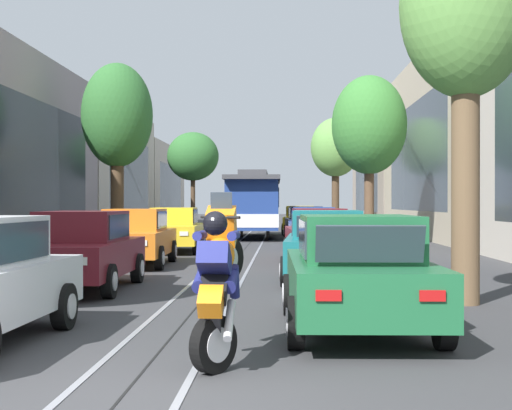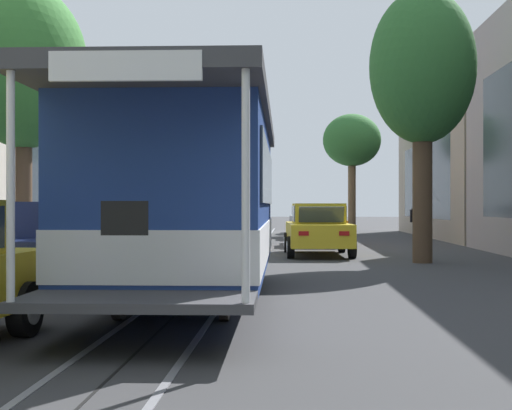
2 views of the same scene
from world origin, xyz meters
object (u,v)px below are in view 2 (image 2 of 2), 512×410
Objects in this scene: parked_car_orange_mid_left at (319,224)px; street_tree_kerb_left_near at (352,142)px; parked_car_maroon_mid_right at (176,226)px; pedestrian_on_left_pavement at (417,220)px; parked_car_white_near_left at (307,219)px; parked_car_maroon_second_left at (313,221)px; parked_car_yellow_fourth_left at (318,229)px; cable_car_trolley at (192,196)px; parked_car_blue_fourth_right at (137,232)px; motorcycle_with_rider at (249,215)px; street_tree_kerb_right_near at (165,136)px; parked_car_teal_second_right at (199,222)px; parked_car_navy_fifth_right at (58,246)px; street_tree_kerb_left_second at (422,70)px; parked_car_green_near_right at (214,219)px; street_tree_kerb_right_second at (24,68)px.

street_tree_kerb_left_near reaches higher than parked_car_orange_mid_left.
parked_car_maroon_mid_right is 0.69× the size of street_tree_kerb_left_near.
street_tree_kerb_left_near is 3.91× the size of pedestrian_on_left_pavement.
parked_car_maroon_second_left is at bearing 91.30° from parked_car_white_near_left.
cable_car_trolley reaches higher than parked_car_yellow_fourth_left.
parked_car_yellow_fourth_left is 1.01× the size of parked_car_blue_fourth_right.
cable_car_trolley is at bearing 91.52° from motorcycle_with_rider.
street_tree_kerb_right_near reaches higher than parked_car_maroon_mid_right.
parked_car_maroon_second_left is at bearing 67.21° from street_tree_kerb_left_near.
parked_car_teal_second_right is 5.75m from parked_car_maroon_mid_right.
parked_car_blue_fourth_right is (5.09, 19.55, 0.00)m from parked_car_white_near_left.
pedestrian_on_left_pavement is at bearing -131.51° from parked_car_blue_fourth_right.
parked_car_maroon_second_left is 0.64× the size of street_tree_kerb_right_near.
parked_car_navy_fifth_right is 0.48× the size of cable_car_trolley.
street_tree_kerb_left_second is at bearing 140.27° from parked_car_maroon_mid_right.
parked_car_green_near_right is 0.65× the size of street_tree_kerb_right_near.
street_tree_kerb_left_second is at bearing 97.48° from parked_car_white_near_left.
motorcycle_with_rider reaches higher than parked_car_teal_second_right.
parked_car_blue_fourth_right is 0.65× the size of street_tree_kerb_right_near.
pedestrian_on_left_pavement reaches higher than parked_car_orange_mid_left.
motorcycle_with_rider reaches higher than parked_car_maroon_mid_right.
parked_car_teal_second_right is 6.01m from street_tree_kerb_right_near.
parked_car_teal_second_right is at bearing -90.86° from parked_car_blue_fourth_right.
parked_car_navy_fifth_right is 2.86m from cable_car_trolley.
street_tree_kerb_right_second is (0.41, 17.58, -0.05)m from street_tree_kerb_right_near.
parked_car_orange_mid_left is 0.48× the size of cable_car_trolley.
parked_car_green_near_right is 20.82m from street_tree_kerb_right_second.
pedestrian_on_left_pavement is (-11.44, 4.86, -4.05)m from street_tree_kerb_right_near.
street_tree_kerb_left_near is at bearing -112.79° from parked_car_maroon_second_left.
parked_car_maroon_mid_right is 1.01× the size of parked_car_blue_fourth_right.
street_tree_kerb_right_near is (2.07, -9.50, 4.18)m from parked_car_maroon_mid_right.
parked_car_blue_fourth_right is 5.18m from street_tree_kerb_right_second.
street_tree_kerb_left_second reaches higher than motorcycle_with_rider.
street_tree_kerb_right_near is (2.15, -3.75, 4.18)m from parked_car_teal_second_right.
street_tree_kerb_right_near is (1.98, -15.55, 4.18)m from parked_car_blue_fourth_right.
parked_car_maroon_second_left and parked_car_blue_fourth_right have the same top height.
parked_car_teal_second_right is at bearing -58.08° from street_tree_kerb_left_second.
cable_car_trolley is at bearing 69.82° from pedestrian_on_left_pavement.
parked_car_maroon_mid_right is (4.94, -3.60, 0.00)m from parked_car_yellow_fourth_left.
parked_car_blue_fourth_right is 6.90m from parked_car_navy_fifth_right.
pedestrian_on_left_pavement reaches higher than parked_car_yellow_fourth_left.
parked_car_white_near_left is at bearing -110.31° from parked_car_maroon_mid_right.
motorcycle_with_rider reaches higher than pedestrian_on_left_pavement.
parked_car_teal_second_right is 0.65× the size of street_tree_kerb_right_near.
parked_car_orange_mid_left is 5.60m from parked_car_yellow_fourth_left.
parked_car_orange_mid_left is 5.57m from parked_car_maroon_mid_right.
motorcycle_with_rider reaches higher than parked_car_maroon_second_left.
parked_car_maroon_mid_right is at bearing -107.06° from street_tree_kerb_right_second.
parked_car_teal_second_right is 0.48× the size of cable_car_trolley.
street_tree_kerb_left_near is at bearing 168.75° from parked_car_white_near_left.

